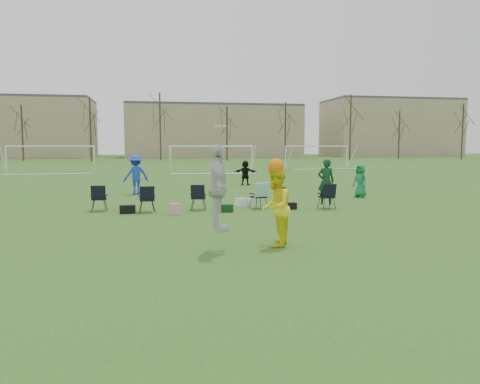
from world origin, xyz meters
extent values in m
plane|color=#2D581B|center=(0.00, 0.00, 0.00)|extent=(260.00, 260.00, 0.00)
imported|color=blue|center=(-1.97, 14.34, 0.99)|extent=(1.45, 1.14, 1.97)
imported|color=#147642|center=(8.54, 11.05, 0.78)|extent=(0.77, 0.90, 1.55)
imported|color=black|center=(4.53, 18.94, 0.76)|extent=(1.48, 0.90, 1.52)
imported|color=silver|center=(0.38, 0.84, 1.47)|extent=(0.57, 1.19, 1.97)
imported|color=yellow|center=(1.82, 1.19, 0.95)|extent=(1.03, 1.13, 1.90)
sphere|color=orange|center=(1.82, 1.19, 1.93)|extent=(0.38, 0.38, 0.38)
cylinder|color=white|center=(0.44, 0.78, 2.85)|extent=(0.27, 0.27, 0.04)
imported|color=#0F381F|center=(5.52, 7.61, 1.03)|extent=(0.73, 0.57, 1.77)
cube|color=black|center=(-2.01, 7.50, 0.15)|extent=(0.58, 0.36, 0.30)
cube|color=pink|center=(-0.36, 6.86, 0.20)|extent=(0.36, 0.23, 0.40)
cube|color=#0E3513|center=(1.57, 7.20, 0.14)|extent=(0.48, 0.33, 0.28)
cube|color=white|center=(2.39, 8.79, 0.16)|extent=(0.48, 0.39, 0.32)
cylinder|color=white|center=(2.76, 8.83, 0.15)|extent=(0.26, 0.26, 0.30)
cube|color=black|center=(4.03, 7.48, 0.13)|extent=(0.55, 0.38, 0.26)
cube|color=black|center=(-3.09, 8.40, 0.48)|extent=(0.61, 0.61, 0.96)
cube|color=black|center=(-1.32, 7.74, 0.48)|extent=(0.65, 0.65, 0.96)
cube|color=black|center=(0.60, 8.06, 0.48)|extent=(0.71, 0.71, 0.96)
cube|color=black|center=(2.93, 8.03, 0.48)|extent=(0.75, 0.75, 0.96)
cube|color=black|center=(5.52, 7.51, 0.48)|extent=(0.66, 0.66, 0.96)
cylinder|color=white|center=(-13.64, 33.68, 1.20)|extent=(0.12, 0.12, 2.40)
cylinder|color=white|center=(-6.36, 34.32, 1.20)|extent=(0.12, 0.12, 2.40)
cylinder|color=white|center=(-10.00, 34.00, 2.40)|extent=(7.28, 0.76, 0.12)
cylinder|color=white|center=(0.36, 32.25, 1.20)|extent=(0.12, 0.12, 2.40)
cylinder|color=white|center=(7.64, 31.75, 1.20)|extent=(0.12, 0.12, 2.40)
cylinder|color=white|center=(4.00, 32.00, 2.40)|extent=(7.29, 0.63, 0.12)
cylinder|color=white|center=(12.39, 37.49, 1.20)|extent=(0.12, 0.12, 2.40)
cylinder|color=white|center=(19.61, 38.51, 1.20)|extent=(0.12, 0.12, 2.40)
cylinder|color=white|center=(16.00, 38.00, 2.40)|extent=(7.25, 1.13, 0.12)
cylinder|color=#382B21|center=(-22.00, 71.50, 4.50)|extent=(0.28, 0.28, 9.00)
cylinder|color=#382B21|center=(-11.00, 68.50, 5.10)|extent=(0.28, 0.28, 10.20)
cylinder|color=#382B21|center=(0.00, 71.50, 5.70)|extent=(0.28, 0.28, 11.40)
cylinder|color=#382B21|center=(11.00, 68.50, 4.50)|extent=(0.28, 0.28, 9.00)
cylinder|color=#382B21|center=(22.00, 71.50, 5.10)|extent=(0.28, 0.28, 10.20)
cylinder|color=#382B21|center=(33.00, 68.50, 5.70)|extent=(0.28, 0.28, 11.40)
cylinder|color=#382B21|center=(44.00, 71.50, 4.50)|extent=(0.28, 0.28, 9.00)
cylinder|color=#382B21|center=(55.00, 68.50, 5.10)|extent=(0.28, 0.28, 10.20)
cube|color=tan|center=(12.00, 96.00, 5.50)|extent=(38.00, 16.00, 11.00)
cube|color=tan|center=(55.00, 96.00, 6.50)|extent=(30.00, 16.00, 13.00)
camera|label=1|loc=(-1.02, -9.60, 2.41)|focal=35.00mm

